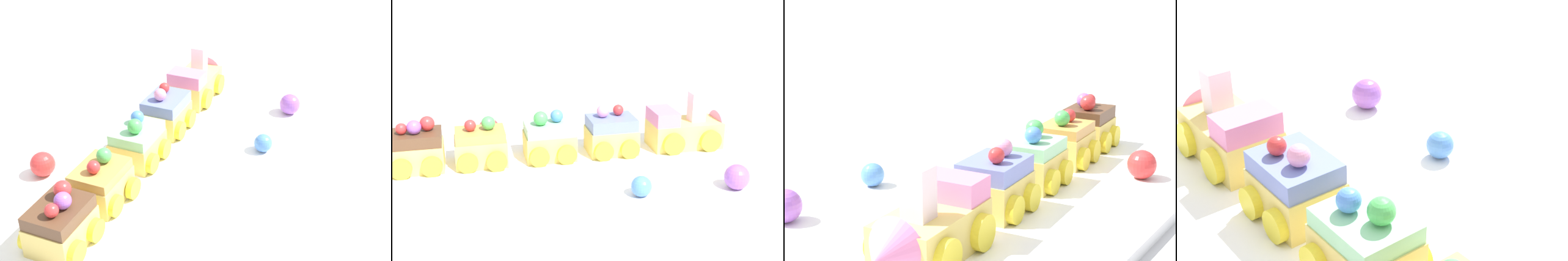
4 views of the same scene
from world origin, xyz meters
TOP-DOWN VIEW (x-y plane):
  - ground_plane at (0.00, 0.00)m, footprint 10.00×10.00m
  - display_board at (0.00, 0.00)m, footprint 0.71×0.37m
  - cake_train_locomotive at (0.16, 0.06)m, footprint 0.13×0.08m
  - cake_car_blueberry at (0.05, 0.05)m, footprint 0.07×0.07m
  - cake_car_mint at (-0.04, 0.04)m, footprint 0.07×0.07m
  - cake_car_caramel at (-0.13, 0.03)m, footprint 0.07×0.07m
  - cake_car_chocolate at (-0.21, 0.02)m, footprint 0.07×0.07m
  - gumball_blue at (0.06, -0.10)m, footprint 0.02×0.02m
  - gumball_purple at (0.17, -0.10)m, footprint 0.03×0.03m
  - gumball_red at (-0.12, 0.12)m, footprint 0.03×0.03m

SIDE VIEW (x-z plane):
  - ground_plane at x=0.00m, z-range 0.00..0.00m
  - display_board at x=0.00m, z-range 0.00..0.01m
  - gumball_blue at x=0.06m, z-range 0.01..0.04m
  - gumball_purple at x=0.17m, z-range 0.01..0.04m
  - gumball_red at x=-0.12m, z-range 0.01..0.04m
  - cake_car_caramel at x=-0.13m, z-range 0.00..0.07m
  - cake_train_locomotive at x=0.16m, z-range 0.00..0.07m
  - cake_car_mint at x=-0.04m, z-range 0.00..0.07m
  - cake_car_blueberry at x=0.05m, z-range 0.00..0.07m
  - cake_car_chocolate at x=-0.21m, z-range 0.00..0.07m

